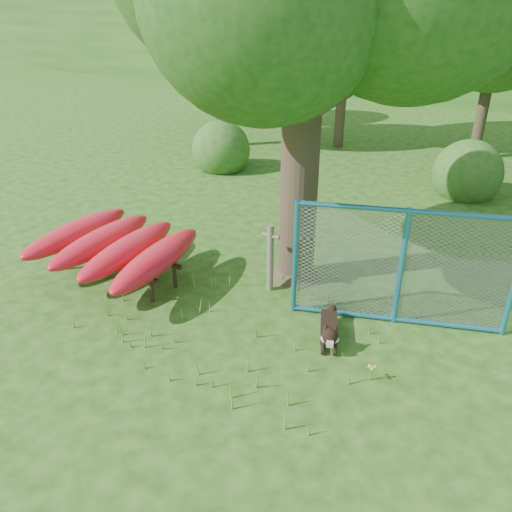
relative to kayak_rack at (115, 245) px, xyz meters
The scene contains 12 objects.
ground 2.75m from the kayak_rack, 15.99° to the right, with size 80.00×80.00×0.00m, color #1C460E.
wooden_post 2.88m from the kayak_rack, 23.32° to the left, with size 0.34×0.12×1.26m.
kayak_rack is the anchor object (origin of this frame).
husky_dog 4.24m from the kayak_rack, ahead, with size 0.61×1.04×0.49m.
fence_section 5.07m from the kayak_rack, 15.03° to the left, with size 3.22×1.24×3.31m.
wildflower_clump 5.09m from the kayak_rack, ahead, with size 0.12×0.11×0.26m.
bg_tree_a 10.76m from the kayak_rack, 113.02° to the left, with size 4.40×4.40×6.70m.
bg_tree_c 13.37m from the kayak_rack, 71.67° to the left, with size 4.00×4.00×6.12m.
bg_tree_f 14.18m from the kayak_rack, 117.69° to the left, with size 3.60×3.60×5.55m.
shrub_left 7.22m from the kayak_rack, 109.81° to the left, with size 1.80×1.80×1.80m, color #27561B.
shrub_mid 9.47m from the kayak_rack, 61.10° to the left, with size 1.80×1.80×1.80m, color #27561B.
wooded_hillside 27.48m from the kayak_rack, 84.63° to the left, with size 80.00×12.00×6.00m, color #27561B.
Camera 1 is at (4.00, -4.91, 4.64)m, focal length 35.00 mm.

